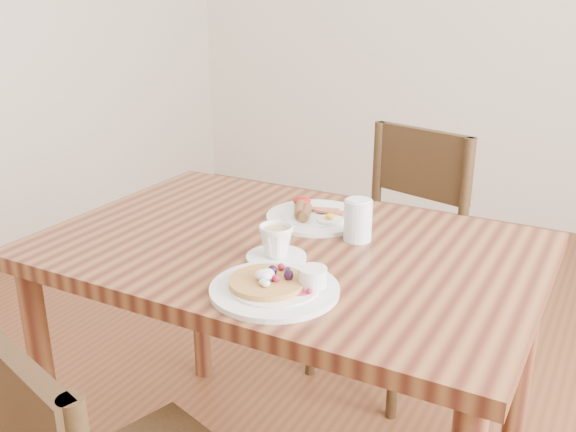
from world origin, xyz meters
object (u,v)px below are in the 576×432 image
at_px(dining_table, 288,279).
at_px(water_glass, 358,220).
at_px(chair_far, 395,245).
at_px(pancake_plate, 277,286).
at_px(teacup_saucer, 276,244).
at_px(breakfast_plate, 315,215).

relative_size(dining_table, water_glass, 11.63).
xyz_separation_m(dining_table, water_glass, (0.14, 0.10, 0.15)).
bearing_deg(dining_table, chair_far, 86.87).
relative_size(pancake_plate, teacup_saucer, 1.93).
distance_m(chair_far, pancake_plate, 0.99).
xyz_separation_m(breakfast_plate, teacup_saucer, (0.04, -0.28, 0.02)).
bearing_deg(teacup_saucer, water_glass, 59.08).
xyz_separation_m(chair_far, pancake_plate, (0.07, -0.95, 0.27)).
distance_m(dining_table, chair_far, 0.72).
height_order(chair_far, teacup_saucer, chair_far).
bearing_deg(chair_far, pancake_plate, 109.33).
bearing_deg(water_glass, breakfast_plate, 153.36).
relative_size(breakfast_plate, water_glass, 2.62).
bearing_deg(teacup_saucer, chair_far, 88.87).
bearing_deg(water_glass, chair_far, 99.65).
bearing_deg(water_glass, dining_table, -144.74).
distance_m(chair_far, teacup_saucer, 0.86).
distance_m(pancake_plate, water_glass, 0.35).
bearing_deg(dining_table, breakfast_plate, 95.04).
relative_size(teacup_saucer, water_glass, 1.36).
height_order(chair_far, breakfast_plate, chair_far).
relative_size(breakfast_plate, teacup_saucer, 1.93).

